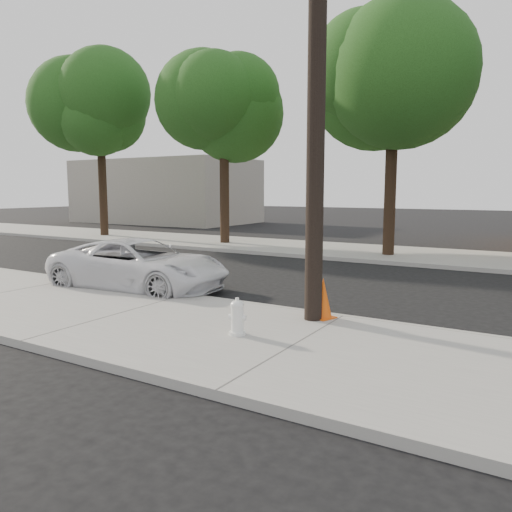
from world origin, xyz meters
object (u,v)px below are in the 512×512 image
at_px(utility_pole, 317,77).
at_px(police_cruiser, 139,265).
at_px(fire_hydrant, 237,318).
at_px(traffic_cone, 323,299).

height_order(utility_pole, police_cruiser, utility_pole).
bearing_deg(police_cruiser, utility_pole, -104.67).
bearing_deg(police_cruiser, fire_hydrant, -123.30).
height_order(police_cruiser, traffic_cone, police_cruiser).
bearing_deg(utility_pole, fire_hydrant, -113.13).
distance_m(police_cruiser, fire_hydrant, 5.39).
relative_size(police_cruiser, fire_hydrant, 8.01).
relative_size(utility_pole, police_cruiser, 1.84).
relative_size(utility_pole, fire_hydrant, 14.70).
bearing_deg(utility_pole, traffic_cone, 59.54).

